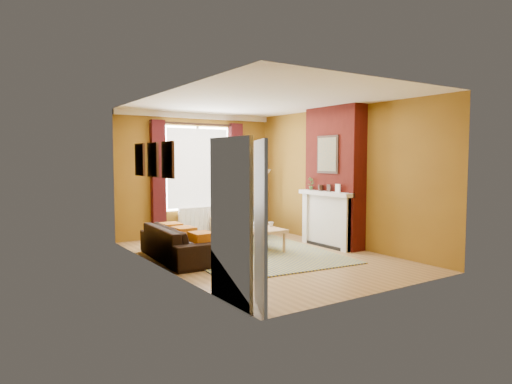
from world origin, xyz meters
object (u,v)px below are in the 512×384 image
(floor_lamp, at_px, (267,183))
(sofa, at_px, (179,243))
(armchair, at_px, (241,223))
(wicker_stool, at_px, (217,226))
(coffee_table, at_px, (255,229))

(floor_lamp, bearing_deg, sofa, -151.75)
(armchair, relative_size, wicker_stool, 2.35)
(sofa, relative_size, coffee_table, 1.49)
(armchair, height_order, wicker_stool, armchair)
(coffee_table, bearing_deg, wicker_stool, 86.69)
(sofa, height_order, armchair, armchair)
(wicker_stool, relative_size, floor_lamp, 0.27)
(armchair, height_order, coffee_table, armchair)
(wicker_stool, bearing_deg, sofa, -133.68)
(coffee_table, bearing_deg, armchair, 70.58)
(armchair, height_order, floor_lamp, floor_lamp)
(floor_lamp, bearing_deg, armchair, -166.17)
(sofa, bearing_deg, floor_lamp, -58.68)
(coffee_table, relative_size, wicker_stool, 3.29)
(coffee_table, bearing_deg, sofa, -178.16)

